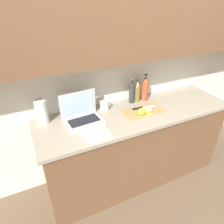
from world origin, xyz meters
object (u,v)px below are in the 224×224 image
(cutting_board, at_px, (143,111))
(bottle_green_soda, at_px, (145,88))
(lemon_half_cut, at_px, (148,111))
(bottle_oil_tall, at_px, (137,92))
(paper_towel_roll, at_px, (42,112))
(knife, at_px, (140,108))
(laptop, at_px, (82,114))
(measuring_cup, at_px, (104,105))
(lemon_whole_beside, at_px, (142,112))
(bottle_water_clear, at_px, (132,91))

(cutting_board, distance_m, bottle_green_soda, 0.31)
(lemon_half_cut, height_order, bottle_green_soda, bottle_green_soda)
(lemon_half_cut, bearing_deg, bottle_oil_tall, 82.85)
(cutting_board, distance_m, paper_towel_roll, 1.00)
(bottle_green_soda, bearing_deg, knife, -132.52)
(laptop, xyz_separation_m, measuring_cup, (0.28, 0.10, -0.02))
(lemon_whole_beside, relative_size, bottle_green_soda, 0.24)
(lemon_half_cut, height_order, measuring_cup, measuring_cup)
(lemon_half_cut, height_order, lemon_whole_beside, lemon_whole_beside)
(lemon_whole_beside, bearing_deg, knife, 64.46)
(measuring_cup, bearing_deg, paper_towel_roll, 179.19)
(lemon_whole_beside, bearing_deg, measuring_cup, 136.30)
(knife, xyz_separation_m, paper_towel_roll, (-0.96, 0.17, 0.10))
(knife, bearing_deg, lemon_whole_beside, -112.05)
(laptop, height_order, cutting_board, laptop)
(bottle_oil_tall, bearing_deg, bottle_green_soda, 0.00)
(lemon_half_cut, bearing_deg, bottle_water_clear, 96.69)
(laptop, relative_size, bottle_water_clear, 1.29)
(knife, relative_size, bottle_water_clear, 0.93)
(lemon_whole_beside, xyz_separation_m, bottle_water_clear, (0.05, 0.30, 0.09))
(knife, bearing_deg, laptop, 177.70)
(cutting_board, xyz_separation_m, measuring_cup, (-0.35, 0.21, 0.04))
(knife, relative_size, bottle_green_soda, 0.88)
(paper_towel_roll, bearing_deg, measuring_cup, -0.81)
(cutting_board, height_order, bottle_oil_tall, bottle_oil_tall)
(knife, bearing_deg, bottle_water_clear, 93.86)
(laptop, height_order, knife, laptop)
(knife, height_order, lemon_half_cut, lemon_half_cut)
(cutting_board, relative_size, bottle_green_soda, 1.43)
(bottle_green_soda, bearing_deg, measuring_cup, -177.63)
(paper_towel_roll, bearing_deg, cutting_board, -12.87)
(lemon_half_cut, height_order, paper_towel_roll, paper_towel_roll)
(paper_towel_roll, bearing_deg, lemon_half_cut, -15.29)
(knife, bearing_deg, paper_towel_roll, 173.46)
(knife, height_order, bottle_oil_tall, bottle_oil_tall)
(knife, bearing_deg, bottle_oil_tall, 73.13)
(bottle_oil_tall, relative_size, measuring_cup, 2.22)
(knife, bearing_deg, lemon_half_cut, -68.93)
(laptop, xyz_separation_m, cutting_board, (0.63, -0.11, -0.06))
(laptop, bearing_deg, cutting_board, -14.93)
(laptop, xyz_separation_m, bottle_green_soda, (0.79, 0.12, 0.08))
(laptop, distance_m, knife, 0.62)
(lemon_whole_beside, xyz_separation_m, measuring_cup, (-0.29, 0.27, 0.00))
(lemon_half_cut, bearing_deg, laptop, 165.83)
(laptop, xyz_separation_m, knife, (0.62, -0.06, -0.05))
(cutting_board, bearing_deg, laptop, 169.67)
(paper_towel_roll, bearing_deg, lemon_whole_beside, -17.27)
(lemon_half_cut, distance_m, bottle_green_soda, 0.34)
(knife, bearing_deg, bottle_green_soda, 50.97)
(cutting_board, distance_m, bottle_oil_tall, 0.27)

